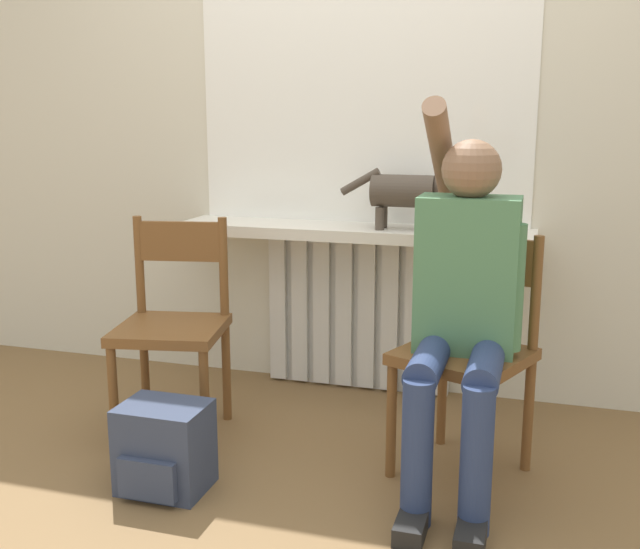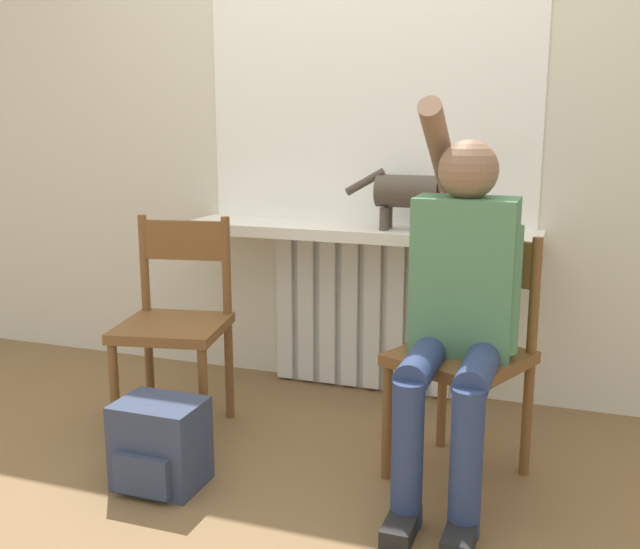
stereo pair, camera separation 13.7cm
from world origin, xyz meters
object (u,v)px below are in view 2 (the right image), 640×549
object	(u,v)px
chair_left	(176,321)
cat	(414,193)
backpack	(160,445)
person	(459,299)
chair_right	(466,352)

from	to	relation	value
chair_left	cat	xyz separation A→B (m)	(0.83, 0.56, 0.49)
backpack	chair_left	bearing A→B (deg)	112.72
cat	backpack	world-z (taller)	cat
chair_left	cat	world-z (taller)	cat
person	backpack	bearing A→B (deg)	-160.16
chair_left	person	distance (m)	1.17
person	backpack	distance (m)	1.14
cat	chair_left	bearing A→B (deg)	-145.75
chair_right	cat	bearing A→B (deg)	142.25
person	cat	xyz separation A→B (m)	(-0.31, 0.67, 0.28)
chair_left	person	bearing A→B (deg)	-16.15
cat	backpack	xyz separation A→B (m)	(-0.64, -1.02, -0.79)
backpack	cat	bearing A→B (deg)	57.76
chair_right	person	distance (m)	0.24
backpack	chair_right	bearing A→B (deg)	24.88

